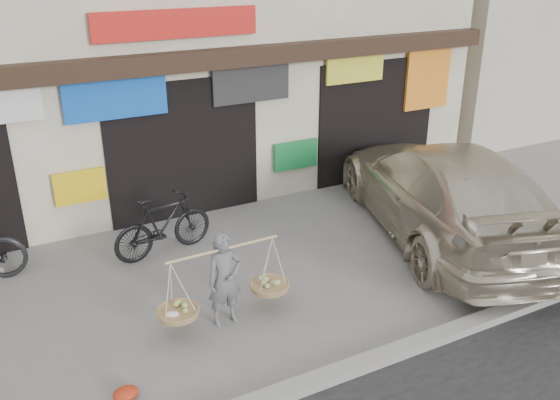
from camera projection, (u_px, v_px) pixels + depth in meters
ground at (266, 299)px, 9.01m from camera, size 70.00×70.00×0.00m
kerb at (338, 373)px, 7.36m from camera, size 70.00×0.25×0.12m
shophouse_block at (134, 21)px, 12.87m from camera, size 14.00×6.32×7.00m
neighbor_east at (542, 5)px, 19.20m from camera, size 12.00×7.00×6.40m
street_vendor at (225, 283)px, 8.23m from camera, size 1.97×0.59×1.39m
bike_1 at (163, 225)px, 10.15m from camera, size 1.86×0.80×1.08m
suv at (444, 190)px, 10.76m from camera, size 4.04×6.40×1.73m
red_bag at (126, 393)px, 7.01m from camera, size 0.31×0.25×0.14m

